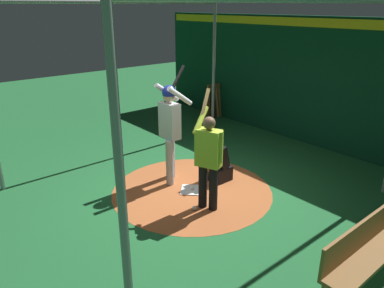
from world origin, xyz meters
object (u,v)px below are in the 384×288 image
object	(u,v)px
bat_rack	(216,101)
batter	(170,123)
baseball_2	(194,208)
bench	(366,252)
baseball_1	(215,189)
home_plate	(192,190)
baseball_0	(192,188)
catcher	(218,163)
visitor	(208,157)

from	to	relation	value
bat_rack	batter	bearing A→B (deg)	35.39
bat_rack	baseball_2	world-z (taller)	bat_rack
bench	baseball_2	world-z (taller)	bench
bench	baseball_1	size ratio (longest dim) A/B	23.93
home_plate	batter	xyz separation A→B (m)	(0.03, -0.61, 1.19)
bench	baseball_2	bearing A→B (deg)	-79.28
batter	baseball_1	size ratio (longest dim) A/B	30.42
baseball_0	baseball_2	distance (m)	0.72
bench	bat_rack	bearing A→B (deg)	-119.24
bat_rack	baseball_0	size ratio (longest dim) A/B	14.20
catcher	visitor	bearing A→B (deg)	37.26
catcher	baseball_0	bearing A→B (deg)	0.78
bat_rack	baseball_0	distance (m)	5.04
catcher	baseball_2	size ratio (longest dim) A/B	13.22
baseball_0	baseball_1	size ratio (longest dim) A/B	1.00
visitor	baseball_0	xyz separation A→B (m)	(-0.19, -0.65, -0.92)
home_plate	batter	distance (m)	1.34
bat_rack	baseball_1	bearing A→B (deg)	46.27
home_plate	catcher	bearing A→B (deg)	-179.76
visitor	bat_rack	xyz separation A→B (m)	(-3.96, -3.97, -0.47)
catcher	bench	size ratio (longest dim) A/B	0.55
home_plate	baseball_2	size ratio (longest dim) A/B	5.68
bat_rack	baseball_2	bearing A→B (deg)	42.80
catcher	visitor	distance (m)	1.23
catcher	home_plate	bearing A→B (deg)	0.24
visitor	baseball_1	xyz separation A→B (m)	(-0.50, -0.35, -0.92)
baseball_0	baseball_1	bearing A→B (deg)	136.16
visitor	home_plate	bearing A→B (deg)	-128.57
bench	baseball_1	distance (m)	3.01
home_plate	baseball_2	world-z (taller)	baseball_2
baseball_0	bench	bearing A→B (deg)	91.29
bench	baseball_0	world-z (taller)	bench
catcher	visitor	world-z (taller)	visitor
batter	catcher	bearing A→B (deg)	139.03
home_plate	batter	size ratio (longest dim) A/B	0.19
baseball_1	batter	bearing A→B (deg)	-69.70
batter	baseball_1	xyz separation A→B (m)	(-0.34, 0.92, -1.16)
visitor	baseball_0	bearing A→B (deg)	-128.68
baseball_1	visitor	bearing A→B (deg)	35.23
batter	baseball_1	bearing A→B (deg)	110.30
batter	bat_rack	bearing A→B (deg)	-144.61
baseball_1	bench	bearing A→B (deg)	85.50
bat_rack	bench	size ratio (longest dim) A/B	0.59
baseball_0	baseball_2	size ratio (longest dim) A/B	1.00
baseball_0	home_plate	bearing A→B (deg)	-94.61
baseball_2	bench	bearing A→B (deg)	100.72
catcher	baseball_0	size ratio (longest dim) A/B	13.22
batter	home_plate	bearing A→B (deg)	92.93
catcher	bat_rack	bearing A→B (deg)	-133.06
baseball_2	visitor	bearing A→B (deg)	162.75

